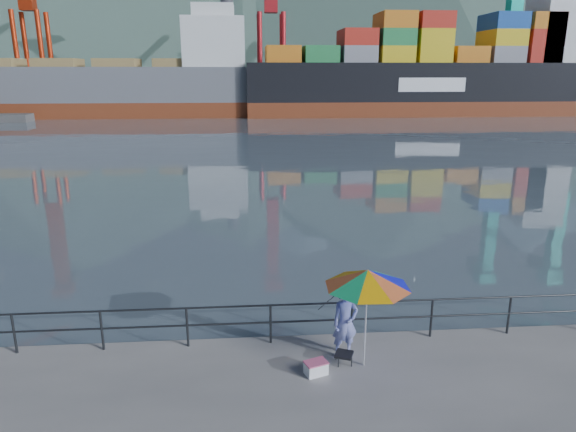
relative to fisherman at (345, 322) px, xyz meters
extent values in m
cube|color=#505F6A|center=(-2.68, 129.01, -0.85)|extent=(500.00, 280.00, 0.00)
cube|color=#514F4C|center=(7.32, 92.01, -0.85)|extent=(200.00, 40.00, 0.40)
cylinder|color=#2D3033|center=(-2.68, 0.71, 0.15)|extent=(22.00, 0.05, 0.05)
cylinder|color=#2D3033|center=(-2.68, 0.71, -0.30)|extent=(22.00, 0.05, 0.05)
cube|color=#2D3033|center=(-2.68, 0.71, -0.35)|extent=(22.00, 0.06, 1.00)
cone|color=#385147|center=(127.32, 214.01, 30.15)|extent=(257.92, 257.92, 62.00)
cube|color=gray|center=(7.32, 91.01, 0.45)|extent=(6.00, 2.40, 2.60)
cube|color=gray|center=(13.82, 91.01, 0.45)|extent=(6.00, 2.40, 2.60)
cube|color=red|center=(20.32, 91.01, 1.75)|extent=(6.00, 2.40, 5.20)
cube|color=red|center=(26.82, 91.01, 3.05)|extent=(6.00, 2.40, 7.80)
cube|color=#194CA5|center=(33.32, 91.01, 3.05)|extent=(6.00, 2.40, 7.80)
cube|color=yellow|center=(39.82, 91.01, 3.05)|extent=(6.00, 2.40, 7.80)
cube|color=gray|center=(46.32, 91.01, 3.05)|extent=(6.00, 2.40, 7.80)
cube|color=red|center=(52.82, 91.01, 0.45)|extent=(6.00, 2.40, 2.60)
cube|color=red|center=(59.32, 91.01, 3.05)|extent=(6.00, 2.40, 7.80)
cube|color=yellow|center=(7.32, 94.01, 3.05)|extent=(6.00, 2.40, 7.80)
cube|color=#194CA5|center=(13.82, 94.01, 3.05)|extent=(6.00, 2.40, 7.80)
cube|color=#194CA5|center=(20.32, 94.01, 3.05)|extent=(6.00, 2.40, 7.80)
cube|color=#267F3F|center=(26.82, 94.01, 1.75)|extent=(6.00, 2.40, 5.20)
cube|color=#194CA5|center=(33.32, 94.01, 0.45)|extent=(6.00, 2.40, 2.60)
cube|color=gray|center=(39.82, 94.01, 1.75)|extent=(6.00, 2.40, 5.20)
imported|color=#19289B|center=(0.00, 0.00, 0.00)|extent=(0.70, 0.54, 1.70)
cylinder|color=white|center=(0.37, -0.46, 0.21)|extent=(0.04, 0.04, 2.12)
cone|color=orange|center=(0.37, -0.46, 1.27)|extent=(2.43, 2.43, 0.39)
cube|color=black|center=(-0.07, -0.34, -0.62)|extent=(0.50, 0.50, 0.05)
cube|color=#2D3033|center=(-0.07, -0.34, -0.75)|extent=(0.32, 0.32, 0.20)
cube|color=white|center=(-0.76, -0.71, -0.71)|extent=(0.54, 0.45, 0.27)
cylinder|color=black|center=(-0.32, 0.92, -0.85)|extent=(0.15, 1.57, 1.11)
cube|color=maroon|center=(-21.71, 70.26, -0.10)|extent=(46.78, 8.10, 2.50)
cube|color=slate|center=(-21.71, 70.26, 3.65)|extent=(46.78, 8.10, 5.00)
cube|color=silver|center=(-6.74, 70.26, 9.65)|extent=(9.00, 6.80, 7.00)
cube|color=maroon|center=(25.00, 69.51, -0.10)|extent=(54.11, 9.02, 2.50)
cube|color=black|center=(25.00, 69.51, 3.95)|extent=(54.11, 9.02, 5.60)
cube|color=silver|center=(45.56, 69.51, 11.75)|extent=(7.00, 7.21, 10.00)
camera|label=1|loc=(-2.15, -10.53, 5.56)|focal=32.00mm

